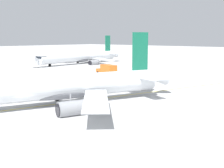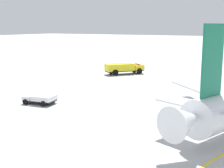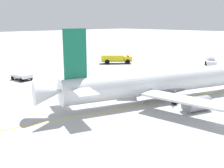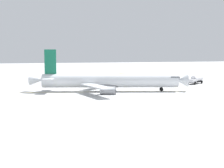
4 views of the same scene
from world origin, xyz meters
TOP-DOWN VIEW (x-y plane):
  - pushback_tug_truck at (16.00, -30.84)m, footprint 3.41×4.91m
  - fire_tender_truck at (-15.13, -33.11)m, footprint 8.91×8.05m

SIDE VIEW (x-z plane):
  - pushback_tug_truck at x=16.00m, z-range 0.16..1.46m
  - fire_tender_truck at x=-15.13m, z-range 0.28..2.78m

